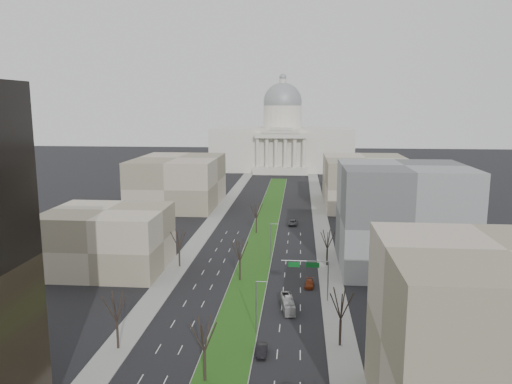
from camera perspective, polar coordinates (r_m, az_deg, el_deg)
The scene contains 24 objects.
ground at distance 147.14m, azimuth 0.81°, elevation -4.79°, with size 600.00×600.00×0.00m, color black.
median at distance 146.14m, azimuth 0.78°, elevation -4.85°, with size 8.00×222.03×0.20m.
sidewalk_left at distance 125.89m, azimuth -8.09°, elevation -7.41°, with size 5.00×330.00×0.15m, color gray.
sidewalk_right at distance 122.93m, azimuth 8.17°, elevation -7.84°, with size 5.00×330.00×0.15m, color gray.
capitol at distance 292.46m, azimuth 3.02°, elevation 5.78°, with size 80.00×46.00×55.00m.
building_beige_left at distance 119.37m, azimuth -16.56°, elevation -5.24°, with size 26.00×22.00×14.00m, color gray.
building_tan_right at distance 64.10m, azimuth 26.08°, elevation -15.45°, with size 26.00×24.00×22.00m, color gray.
building_grey_right at distance 119.05m, azimuth 16.35°, elevation -2.79°, with size 28.00×26.00×24.00m, color #5C5E60.
building_far_left at distance 189.66m, azimuth -8.87°, elevation 1.20°, with size 30.00×40.00×18.00m, color gray.
building_far_right at distance 190.64m, azimuth 12.40°, elevation 1.14°, with size 30.00×40.00×18.00m, color gray.
tree_left_mid at distance 81.12m, azimuth -15.69°, elevation -12.46°, with size 5.40×5.40×9.72m.
tree_left_far at distance 117.40m, azimuth -8.80°, elevation -5.27°, with size 5.28×5.28×9.50m.
tree_right_mid at distance 80.14m, azimuth 9.70°, elevation -12.38°, with size 5.52×5.52×9.94m.
tree_right_far at distance 118.21m, azimuth 8.17°, elevation -5.30°, with size 5.04×5.04×9.07m.
tree_median_a at distance 70.10m, azimuth -5.95°, elevation -15.82°, with size 5.40×5.40×9.72m.
tree_median_b at distance 107.09m, azimuth -1.86°, elevation -6.56°, with size 5.40×5.40×9.72m.
tree_median_c at distance 145.68m, azimuth 0.03°, elevation -2.11°, with size 5.40×5.40×9.72m.
streetlamp_median_b at distance 83.81m, azimuth 0.05°, elevation -12.94°, with size 1.90×0.20×9.16m.
streetlamp_median_c at distance 121.56m, azimuth 1.71°, elevation -5.62°, with size 1.90×0.20×9.16m.
mast_arm_signs at distance 97.17m, azimuth 6.64°, elevation -8.92°, with size 9.12×0.24×8.09m.
car_black at distance 79.24m, azimuth 0.68°, elevation -17.66°, with size 1.45×4.16×1.37m, color black.
car_red at distance 106.11m, azimuth 6.11°, elevation -10.38°, with size 1.85×4.55×1.32m, color maroon.
car_grey_far at distance 157.74m, azimuth 4.23°, elevation -3.51°, with size 2.60×5.63×1.57m, color #474A4E.
box_van at distance 94.57m, azimuth 3.66°, elevation -12.62°, with size 1.93×8.24×2.30m, color silver.
Camera 1 is at (10.52, -21.92, 37.39)m, focal length 35.00 mm.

